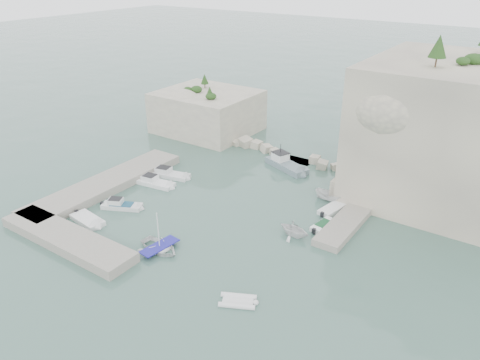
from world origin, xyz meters
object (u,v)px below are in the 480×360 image
Objects in this scene: motorboat_b at (155,185)px; tender_east_b at (323,227)px; rowboat at (160,250)px; motorboat_a at (170,176)px; motorboat_e at (88,222)px; inflatable_dinghy at (238,302)px; tender_east_c at (334,210)px; tender_east_a at (294,236)px; motorboat_d at (122,208)px; work_boat at (286,168)px; tender_east_d at (330,201)px.

motorboat_b is 23.82m from tender_east_b.
rowboat is 18.60m from tender_east_b.
motorboat_e is at bearing -100.15° from motorboat_a.
motorboat_b is at bearing 105.01° from tender_east_b.
inflatable_dinghy is 20.72m from tender_east_c.
tender_east_a reaches higher than rowboat.
motorboat_d reaches higher than rowboat.
tender_east_c is 13.36m from work_boat.
motorboat_e is 27.39m from tender_east_b.
tender_east_c is at bearing -14.19° from work_boat.
work_boat is at bearing 58.68° from tender_east_d.
tender_east_a is (-1.21, 12.73, 0.00)m from inflatable_dinghy.
motorboat_e is at bearing 130.24° from tender_east_b.
work_boat reaches higher than tender_east_d.
motorboat_b reaches higher than tender_east_c.
tender_east_b is at bearing -161.04° from tender_east_c.
motorboat_d is 4.66m from motorboat_e.
inflatable_dinghy is (11.55, -2.18, 0.00)m from rowboat.
tender_east_b and tender_east_c have the same top height.
motorboat_b is at bearing 123.41° from inflatable_dinghy.
tender_east_d is at bearing -20.38° from rowboat.
inflatable_dinghy is (23.20, -16.52, 0.00)m from motorboat_a.
tender_east_a is at bearing -38.24° from rowboat.
motorboat_e is at bearing -126.32° from motorboat_d.
tender_east_b is at bearing -35.07° from rowboat.
motorboat_b reaches higher than tender_east_b.
tender_east_a reaches higher than inflatable_dinghy.
tender_east_b is at bearing -162.09° from tender_east_d.
motorboat_d is at bearing -95.42° from work_boat.
motorboat_e is at bearing 123.14° from tender_east_a.
motorboat_d reaches higher than tender_east_c.
tender_east_b is at bearing -1.06° from motorboat_b.
work_boat is (11.60, 26.66, 0.00)m from motorboat_e.
tender_east_b is 16.87m from work_boat.
motorboat_a is at bearing 86.01° from tender_east_a.
inflatable_dinghy is at bearing -42.45° from motorboat_d.
tender_east_d is (10.18, 20.38, 0.00)m from rowboat.
motorboat_a is at bearing -115.34° from work_boat.
tender_east_d reaches higher than motorboat_a.
motorboat_a is 1.58× the size of tender_east_d.
rowboat is at bearing -63.56° from motorboat_a.
inflatable_dinghy is at bearing -94.52° from rowboat.
tender_east_d is at bearing 52.49° from motorboat_e.
motorboat_b is at bearing 94.00° from tender_east_a.
rowboat is 11.75m from inflatable_dinghy.
tender_east_c is (1.24, 8.00, 0.00)m from tender_east_a.
work_boat is at bearing 74.41° from motorboat_e.
tender_east_a reaches higher than motorboat_a.
motorboat_b is 11.72m from motorboat_e.
tender_east_b is (22.45, 9.87, 0.00)m from motorboat_d.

